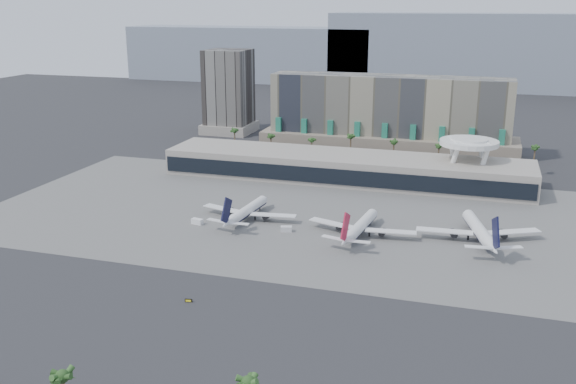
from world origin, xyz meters
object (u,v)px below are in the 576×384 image
(airliner_centre, at_px, (360,226))
(airliner_right, at_px, (479,230))
(service_vehicle_b, at_px, (286,229))
(service_vehicle_a, at_px, (197,222))
(airliner_left, at_px, (247,211))
(taxiway_sign, at_px, (189,301))

(airliner_centre, xyz_separation_m, airliner_right, (40.75, 7.23, 0.32))
(airliner_centre, relative_size, service_vehicle_b, 10.29)
(airliner_centre, xyz_separation_m, service_vehicle_a, (-61.06, -5.86, -2.54))
(airliner_centre, bearing_deg, service_vehicle_a, -168.32)
(airliner_right, bearing_deg, airliner_centre, 174.94)
(airliner_centre, bearing_deg, service_vehicle_b, -165.53)
(airliner_left, relative_size, service_vehicle_b, 10.03)
(service_vehicle_a, bearing_deg, airliner_centre, 15.82)
(service_vehicle_a, bearing_deg, taxiway_sign, -56.90)
(service_vehicle_b, bearing_deg, taxiway_sign, -115.37)
(airliner_left, distance_m, airliner_right, 85.84)
(airliner_right, xyz_separation_m, taxiway_sign, (-76.41, -73.60, -3.45))
(airliner_right, xyz_separation_m, service_vehicle_b, (-67.30, -11.09, -2.89))
(airliner_right, bearing_deg, airliner_left, 166.53)
(airliner_left, relative_size, taxiway_sign, 18.85)
(airliner_left, height_order, service_vehicle_a, airliner_left)
(airliner_right, height_order, service_vehicle_a, airliner_right)
(service_vehicle_a, xyz_separation_m, service_vehicle_b, (34.50, 2.00, -0.03))
(airliner_left, height_order, service_vehicle_b, airliner_left)
(airliner_left, bearing_deg, airliner_centre, -1.35)
(airliner_centre, height_order, airliner_right, airliner_right)
(service_vehicle_b, distance_m, taxiway_sign, 63.17)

